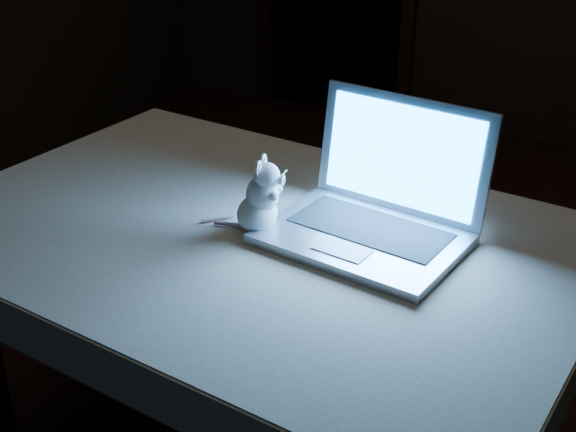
% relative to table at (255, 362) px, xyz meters
% --- Properties ---
extents(floor, '(5.00, 5.00, 0.00)m').
position_rel_table_xyz_m(floor, '(0.03, 0.60, -0.40)').
color(floor, black).
rests_on(floor, ground).
extents(table, '(1.62, 1.15, 0.81)m').
position_rel_table_xyz_m(table, '(0.00, 0.00, 0.00)').
color(table, black).
rests_on(table, floor).
extents(tablecloth, '(1.67, 1.16, 0.12)m').
position_rel_table_xyz_m(tablecloth, '(0.07, 0.04, 0.35)').
color(tablecloth, beige).
rests_on(tablecloth, table).
extents(laptop, '(0.52, 0.47, 0.31)m').
position_rel_table_xyz_m(laptop, '(0.27, 0.05, 0.57)').
color(laptop, '#AFAFB3').
rests_on(laptop, tablecloth).
extents(plush_mouse, '(0.16, 0.16, 0.19)m').
position_rel_table_xyz_m(plush_mouse, '(0.02, -0.00, 0.51)').
color(plush_mouse, silver).
rests_on(plush_mouse, tablecloth).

